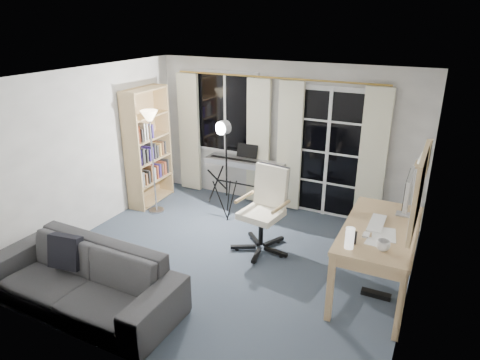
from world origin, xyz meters
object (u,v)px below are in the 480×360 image
object	(u,v)px
mug	(383,244)
office_chair	(267,202)
desk	(380,236)
keyboard_piano	(244,164)
bookshelf	(146,150)
torchiere_lamp	(150,132)
sofa	(80,270)
monitor	(408,190)
studio_light	(224,139)

from	to	relation	value
mug	office_chair	bearing A→B (deg)	151.51
desk	keyboard_piano	bearing A→B (deg)	147.26
bookshelf	torchiere_lamp	distance (m)	0.64
torchiere_lamp	sofa	size ratio (longest dim) A/B	0.73
bookshelf	mug	size ratio (longest dim) A/B	14.30
torchiere_lamp	mug	world-z (taller)	torchiere_lamp
torchiere_lamp	sofa	world-z (taller)	torchiere_lamp
keyboard_piano	monitor	size ratio (longest dim) A/B	2.24
torchiere_lamp	office_chair	size ratio (longest dim) A/B	1.45
torchiere_lamp	keyboard_piano	size ratio (longest dim) A/B	1.25
desk	monitor	size ratio (longest dim) A/B	2.61
desk	sofa	distance (m)	3.36
studio_light	mug	xyz separation A→B (m)	(2.61, -1.45, -0.39)
keyboard_piano	office_chair	size ratio (longest dim) A/B	1.16
bookshelf	mug	distance (m)	4.35
keyboard_piano	desk	world-z (taller)	keyboard_piano
torchiere_lamp	mug	bearing A→B (deg)	-16.97
keyboard_piano	mug	bearing A→B (deg)	-39.19
office_chair	torchiere_lamp	bearing A→B (deg)	-178.64
monitor	mug	world-z (taller)	monitor
studio_light	sofa	size ratio (longest dim) A/B	0.70
desk	sofa	world-z (taller)	sofa
monitor	sofa	world-z (taller)	monitor
bookshelf	desk	world-z (taller)	bookshelf
office_chair	desk	world-z (taller)	office_chair
mug	sofa	world-z (taller)	mug
monitor	studio_light	bearing A→B (deg)	168.78
torchiere_lamp	studio_light	distance (m)	1.17
bookshelf	desk	bearing A→B (deg)	-15.87
studio_light	desk	size ratio (longest dim) A/B	1.03
bookshelf	studio_light	bearing A→B (deg)	-2.14
bookshelf	office_chair	size ratio (longest dim) A/B	1.69
torchiere_lamp	keyboard_piano	world-z (taller)	torchiere_lamp
keyboard_piano	torchiere_lamp	bearing A→B (deg)	-143.83
bookshelf	torchiere_lamp	size ratio (longest dim) A/B	1.16
torchiere_lamp	monitor	size ratio (longest dim) A/B	2.80
mug	keyboard_piano	bearing A→B (deg)	141.39
office_chair	studio_light	bearing A→B (deg)	157.75
bookshelf	desk	xyz separation A→B (m)	(4.00, -0.94, -0.20)
torchiere_lamp	mug	xyz separation A→B (m)	(3.74, -1.14, -0.46)
desk	monitor	world-z (taller)	monitor
keyboard_piano	desk	bearing A→B (deg)	-32.66
desk	mug	xyz separation A→B (m)	(0.10, -0.50, 0.17)
mug	sofa	xyz separation A→B (m)	(-2.97, -1.21, -0.46)
office_chair	monitor	xyz separation A→B (m)	(1.75, 0.05, 0.47)
office_chair	sofa	distance (m)	2.50
bookshelf	torchiere_lamp	world-z (taller)	bookshelf
keyboard_piano	studio_light	xyz separation A→B (m)	(-0.06, -0.58, 0.56)
torchiere_lamp	monitor	bearing A→B (deg)	-2.85
monitor	sofa	size ratio (longest dim) A/B	0.26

